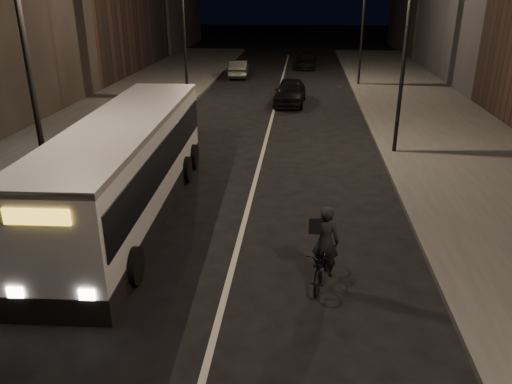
% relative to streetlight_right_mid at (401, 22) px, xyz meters
% --- Properties ---
extents(ground, '(180.00, 180.00, 0.00)m').
position_rel_streetlight_right_mid_xyz_m(ground, '(-5.33, -12.00, -5.36)').
color(ground, black).
rests_on(ground, ground).
extents(sidewalk_right, '(7.00, 70.00, 0.16)m').
position_rel_streetlight_right_mid_xyz_m(sidewalk_right, '(3.17, 2.00, -5.28)').
color(sidewalk_right, '#3B3B38').
rests_on(sidewalk_right, ground).
extents(sidewalk_left, '(7.00, 70.00, 0.16)m').
position_rel_streetlight_right_mid_xyz_m(sidewalk_left, '(-13.83, 2.00, -5.28)').
color(sidewalk_left, '#3B3B38').
rests_on(sidewalk_left, ground).
extents(streetlight_right_mid, '(1.20, 0.44, 8.12)m').
position_rel_streetlight_right_mid_xyz_m(streetlight_right_mid, '(0.00, 0.00, 0.00)').
color(streetlight_right_mid, black).
rests_on(streetlight_right_mid, sidewalk_right).
extents(streetlight_right_far, '(1.20, 0.44, 8.12)m').
position_rel_streetlight_right_mid_xyz_m(streetlight_right_far, '(0.00, 16.00, 0.00)').
color(streetlight_right_far, black).
rests_on(streetlight_right_far, sidewalk_right).
extents(streetlight_left_near, '(1.20, 0.44, 8.12)m').
position_rel_streetlight_right_mid_xyz_m(streetlight_left_near, '(-10.66, -8.00, 0.00)').
color(streetlight_left_near, black).
rests_on(streetlight_left_near, sidewalk_left).
extents(streetlight_left_far, '(1.20, 0.44, 8.12)m').
position_rel_streetlight_right_mid_xyz_m(streetlight_left_far, '(-10.66, 10.00, 0.00)').
color(streetlight_left_far, black).
rests_on(streetlight_left_far, sidewalk_left).
extents(city_bus, '(3.02, 11.46, 3.06)m').
position_rel_streetlight_right_mid_xyz_m(city_bus, '(-8.93, -6.87, -3.69)').
color(city_bus, silver).
rests_on(city_bus, ground).
extents(cyclist_on_bicycle, '(1.02, 1.93, 2.11)m').
position_rel_streetlight_right_mid_xyz_m(cyclist_on_bicycle, '(-3.06, -10.40, -4.66)').
color(cyclist_on_bicycle, black).
rests_on(cyclist_on_bicycle, ground).
extents(car_near, '(1.99, 4.51, 1.51)m').
position_rel_streetlight_right_mid_xyz_m(car_near, '(-4.47, 9.49, -4.61)').
color(car_near, black).
rests_on(car_near, ground).
extents(car_mid, '(1.66, 4.09, 1.32)m').
position_rel_streetlight_right_mid_xyz_m(car_mid, '(-8.81, 18.93, -4.70)').
color(car_mid, '#313234').
rests_on(car_mid, ground).
extents(car_far, '(1.95, 4.42, 1.26)m').
position_rel_streetlight_right_mid_xyz_m(car_far, '(-3.49, 24.28, -4.73)').
color(car_far, black).
rests_on(car_far, ground).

